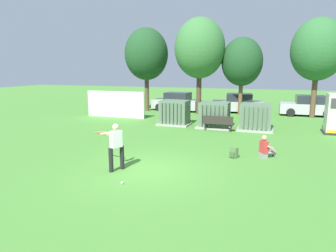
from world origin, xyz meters
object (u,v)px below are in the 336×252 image
seated_spectator (266,149)px  parked_car_leftmost (177,102)px  transformer_west (175,113)px  backpack (234,153)px  transformer_mid_east (256,117)px  parked_car_left_of_center (238,104)px  parked_car_right_of_center (308,106)px  transformer_mid_west (214,115)px  sports_ball (122,183)px  batter (115,144)px  park_bench (218,122)px

seated_spectator → parked_car_leftmost: parked_car_leftmost is taller
transformer_west → backpack: 7.98m
transformer_west → transformer_mid_east: 5.21m
backpack → parked_car_left_of_center: parked_car_left_of_center is taller
transformer_west → parked_car_right_of_center: same height
transformer_mid_east → transformer_mid_west: bearing=-179.4°
seated_spectator → backpack: bearing=-157.8°
sports_ball → parked_car_right_of_center: parked_car_right_of_center is taller
transformer_west → sports_ball: 10.72m
parked_car_right_of_center → seated_spectator: bearing=-102.3°
seated_spectator → parked_car_leftmost: 14.81m
transformer_mid_east → parked_car_leftmost: same height
seated_spectator → batter: bearing=-145.7°
park_bench → parked_car_leftmost: (-5.09, 7.74, 0.22)m
batter → parked_car_left_of_center: size_ratio=0.40×
batter → seated_spectator: (5.15, 3.51, -0.60)m
backpack → parked_car_right_of_center: size_ratio=0.10×
parked_car_left_of_center → batter: bearing=-98.6°
transformer_west → transformer_mid_west: (2.70, -0.17, 0.00)m
backpack → seated_spectator: bearing=22.2°
transformer_west → seated_spectator: bearing=-44.7°
parked_car_right_of_center → transformer_mid_west: bearing=-129.7°
batter → park_bench: bearing=74.5°
transformer_mid_east → batter: size_ratio=1.21×
transformer_west → transformer_mid_east: same height
parked_car_leftmost → transformer_mid_east: bearing=-43.1°
transformer_mid_east → parked_car_right_of_center: 8.18m
seated_spectator → parked_car_left_of_center: bearing=101.4°
transformer_west → park_bench: (3.10, -1.14, -0.25)m
transformer_mid_east → park_bench: (-2.11, -1.00, -0.25)m
transformer_west → park_bench: 3.32m
parked_car_leftmost → parked_car_left_of_center: 5.33m
park_bench → backpack: 5.52m
transformer_mid_east → sports_ball: (-3.54, -10.42, -0.74)m
parked_car_leftmost → parked_car_right_of_center: bearing=3.2°
seated_spectator → parked_car_right_of_center: (2.86, 13.10, 0.38)m
transformer_mid_east → parked_car_right_of_center: bearing=63.8°
transformer_mid_west → parked_car_leftmost: bearing=124.7°
parked_car_leftmost → park_bench: bearing=-56.7°
batter → transformer_west: bearing=94.9°
parked_car_right_of_center → parked_car_leftmost: bearing=-176.8°
batter → seated_spectator: size_ratio=1.81×
park_bench → parked_car_left_of_center: size_ratio=0.41×
transformer_mid_east → sports_ball: size_ratio=23.33×
transformer_mid_east → parked_car_leftmost: 9.85m
seated_spectator → transformer_west: bearing=135.3°
transformer_mid_west → transformer_mid_east: (2.51, 0.03, 0.00)m
transformer_mid_west → parked_car_right_of_center: size_ratio=0.49×
parked_car_leftmost → seated_spectator: bearing=-57.5°
transformer_west → parked_car_leftmost: 6.88m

